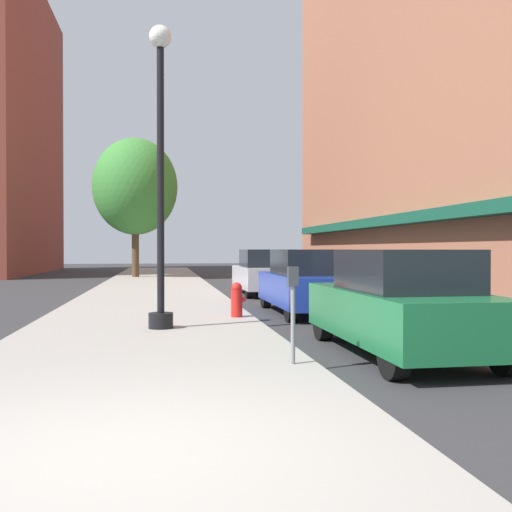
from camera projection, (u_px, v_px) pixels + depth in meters
ground_plane at (255, 291)px, 22.70m from camera, size 90.00×90.00×0.00m
sidewalk_slab at (154, 289)px, 23.03m from camera, size 4.80×50.00×0.12m
building_right_brick at (458, 42)px, 28.31m from camera, size 6.80×40.00×24.21m
lamppost at (161, 170)px, 11.01m from camera, size 0.48×0.48×5.90m
fire_hydrant at (237, 299)px, 12.88m from camera, size 0.33×0.26×0.79m
parking_meter_near at (293, 302)px, 7.60m from camera, size 0.14×0.09×1.31m
tree_near at (135, 187)px, 31.71m from camera, size 4.71×4.71×7.78m
car_green at (401, 304)px, 8.85m from camera, size 1.80×4.30×1.66m
car_blue at (307, 282)px, 14.55m from camera, size 1.80×4.30×1.66m
car_silver at (264, 273)px, 20.76m from camera, size 1.80×4.30×1.66m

